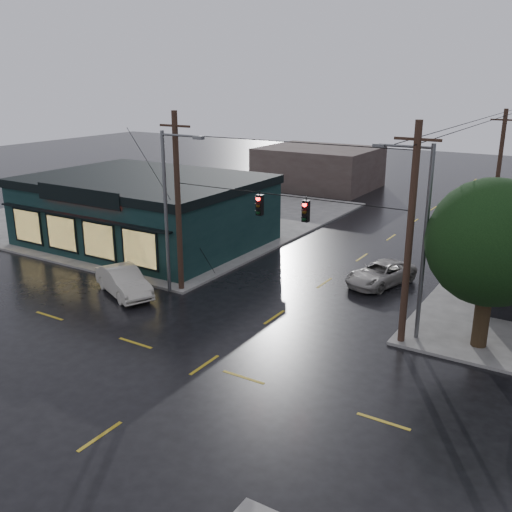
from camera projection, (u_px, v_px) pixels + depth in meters
The scene contains 13 objects.
ground_plane at pixel (204, 365), 24.49m from camera, with size 160.00×160.00×0.00m, color black.
sidewalk_nw at pixel (159, 215), 50.73m from camera, with size 28.00×28.00×0.15m, color #615F5B.
pizza_shop at pixel (145, 209), 41.75m from camera, with size 16.30×12.34×4.90m.
corner_tree at pixel (491, 243), 24.52m from camera, with size 5.60×5.60×7.67m.
utility_pole_nw at pixel (182, 290), 33.03m from camera, with size 2.00×0.32×10.15m, color black, non-canonical shape.
utility_pole_ne at pixel (401, 343), 26.49m from camera, with size 2.00×0.32×10.15m, color black, non-canonical shape.
utility_pole_far_a at pixel (490, 237), 43.92m from camera, with size 2.00×0.32×9.65m, color black, non-canonical shape.
span_signal_assembly at pixel (282, 207), 28.00m from camera, with size 13.00×0.48×1.23m.
streetlight_nw at pixel (170, 293), 32.61m from camera, with size 5.40×0.30×9.15m, color #5C5E60, non-canonical shape.
streetlight_ne at pixel (416, 340), 26.81m from camera, with size 5.40×0.30×9.15m, color #5C5E60, non-canonical shape.
bg_building_west at pixel (319, 168), 63.29m from camera, with size 12.00×10.00×4.40m, color #3C2F2B.
sedan_cream at pixel (124, 281), 32.19m from camera, with size 1.68×4.81×1.59m, color #B5B19F.
suv_silver at pixel (380, 274), 33.82m from camera, with size 2.23×4.83×1.34m, color #9E9992.
Camera 1 is at (13.45, -17.49, 11.83)m, focal length 40.00 mm.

